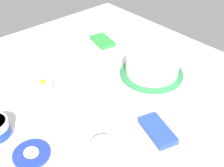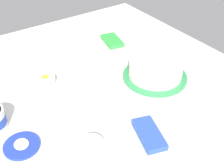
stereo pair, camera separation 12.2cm
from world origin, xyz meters
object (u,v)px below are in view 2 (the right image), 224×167
object	(u,v)px
sprinkle_bowl_blue	(89,101)
sprinkle_bowl_pink	(91,146)
candy_box_upper	(149,134)
frosted_cake	(156,68)
sprinkle_bowl_yellow	(46,80)
frosting_tub_lid	(22,145)
candy_box_lower	(112,41)

from	to	relation	value
sprinkle_bowl_blue	sprinkle_bowl_pink	xyz separation A→B (m)	(-0.21, 0.11, -0.00)
candy_box_upper	frosted_cake	bearing A→B (deg)	-27.32
sprinkle_bowl_yellow	candy_box_upper	world-z (taller)	sprinkle_bowl_yellow
frosting_tub_lid	sprinkle_bowl_yellow	world-z (taller)	sprinkle_bowl_yellow
sprinkle_bowl_blue	candy_box_upper	size ratio (longest dim) A/B	0.49
frosted_cake	candy_box_lower	size ratio (longest dim) A/B	1.96
frosting_tub_lid	sprinkle_bowl_blue	bearing A→B (deg)	-79.05
frosted_cake	sprinkle_bowl_yellow	distance (m)	0.49
candy_box_lower	sprinkle_bowl_pink	bearing A→B (deg)	152.14
frosted_cake	candy_box_upper	xyz separation A→B (m)	(-0.26, 0.26, -0.04)
candy_box_lower	frosting_tub_lid	bearing A→B (deg)	134.89
sprinkle_bowl_pink	candy_box_lower	bearing A→B (deg)	-39.68
frosted_cake	frosting_tub_lid	bearing A→B (deg)	94.64
sprinkle_bowl_pink	sprinkle_bowl_blue	bearing A→B (deg)	-28.96
frosting_tub_lid	sprinkle_bowl_blue	world-z (taller)	sprinkle_bowl_blue
sprinkle_bowl_blue	sprinkle_bowl_pink	bearing A→B (deg)	151.04
sprinkle_bowl_yellow	sprinkle_bowl_pink	bearing A→B (deg)	176.21
frosted_cake	sprinkle_bowl_blue	bearing A→B (deg)	88.98
frosting_tub_lid	candy_box_upper	size ratio (longest dim) A/B	0.80
frosting_tub_lid	candy_box_lower	bearing A→B (deg)	-56.93
frosted_cake	frosting_tub_lid	xyz separation A→B (m)	(-0.05, 0.65, -0.05)
frosting_tub_lid	candy_box_lower	distance (m)	0.81
sprinkle_bowl_yellow	candy_box_upper	size ratio (longest dim) A/B	0.54
frosting_tub_lid	candy_box_lower	xyz separation A→B (m)	(0.44, -0.68, 0.00)
candy_box_lower	sprinkle_bowl_yellow	bearing A→B (deg)	119.68
sprinkle_bowl_blue	candy_box_lower	size ratio (longest dim) A/B	0.52
frosted_cake	sprinkle_bowl_yellow	world-z (taller)	frosted_cake
sprinkle_bowl_blue	candy_box_lower	distance (m)	0.54
sprinkle_bowl_blue	sprinkle_bowl_yellow	bearing A→B (deg)	19.72
candy_box_lower	sprinkle_bowl_blue	bearing A→B (deg)	147.47
frosting_tub_lid	sprinkle_bowl_yellow	xyz separation A→B (m)	(0.29, -0.22, 0.01)
frosted_cake	sprinkle_bowl_yellow	size ratio (longest dim) A/B	3.44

